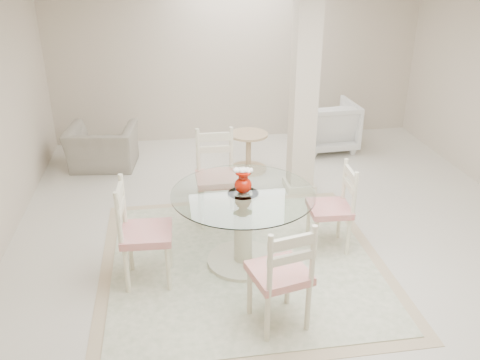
{
  "coord_description": "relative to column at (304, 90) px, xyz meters",
  "views": [
    {
      "loc": [
        -1.21,
        -4.67,
        2.96
      ],
      "look_at": [
        -0.52,
        -0.13,
        0.85
      ],
      "focal_mm": 38.0,
      "sensor_mm": 36.0,
      "label": 1
    }
  ],
  "objects": [
    {
      "name": "ground",
      "position": [
        -0.5,
        -1.3,
        -1.35
      ],
      "size": [
        7.0,
        7.0,
        0.0
      ],
      "primitive_type": "plane",
      "color": "beige",
      "rests_on": "ground"
    },
    {
      "name": "room_shell",
      "position": [
        -0.5,
        -1.3,
        0.51
      ],
      "size": [
        6.02,
        7.02,
        2.71
      ],
      "color": "beige",
      "rests_on": "ground"
    },
    {
      "name": "column",
      "position": [
        0.0,
        0.0,
        0.0
      ],
      "size": [
        0.3,
        0.3,
        2.7
      ],
      "primitive_type": "cube",
      "color": "beige",
      "rests_on": "ground"
    },
    {
      "name": "area_rug",
      "position": [
        -1.02,
        -1.63,
        -1.34
      ],
      "size": [
        2.88,
        2.88,
        0.02
      ],
      "color": "tan",
      "rests_on": "ground"
    },
    {
      "name": "dining_table",
      "position": [
        -1.02,
        -1.63,
        -0.94
      ],
      "size": [
        1.4,
        1.4,
        0.81
      ],
      "rotation": [
        0.0,
        0.0,
        0.16
      ],
      "color": "beige",
      "rests_on": "ground"
    },
    {
      "name": "red_vase",
      "position": [
        -1.02,
        -1.63,
        -0.42
      ],
      "size": [
        0.19,
        0.17,
        0.26
      ],
      "color": "#A91405",
      "rests_on": "dining_table"
    },
    {
      "name": "dining_chair_east",
      "position": [
        -0.01,
        -1.48,
        -0.79
      ],
      "size": [
        0.44,
        0.44,
        1.06
      ],
      "rotation": [
        0.0,
        0.0,
        -1.62
      ],
      "color": "#F6F0CB",
      "rests_on": "ground"
    },
    {
      "name": "dining_chair_north",
      "position": [
        -1.17,
        -0.62,
        -0.72
      ],
      "size": [
        0.48,
        0.48,
        1.19
      ],
      "rotation": [
        0.0,
        0.0,
        -0.01
      ],
      "color": "beige",
      "rests_on": "ground"
    },
    {
      "name": "dining_chair_west",
      "position": [
        -2.03,
        -1.78,
        -0.74
      ],
      "size": [
        0.49,
        0.49,
        1.16
      ],
      "rotation": [
        0.0,
        0.0,
        1.53
      ],
      "color": "#F0EAC5",
      "rests_on": "ground"
    },
    {
      "name": "dining_chair_south",
      "position": [
        -0.85,
        -2.64,
        -0.75
      ],
      "size": [
        0.54,
        0.54,
        1.13
      ],
      "rotation": [
        0.0,
        0.0,
        3.37
      ],
      "color": "beige",
      "rests_on": "ground"
    },
    {
      "name": "recliner_taupe",
      "position": [
        -2.65,
        1.16,
        -1.04
      ],
      "size": [
        1.04,
        0.94,
        0.62
      ],
      "primitive_type": "imported",
      "rotation": [
        0.0,
        0.0,
        3.02
      ],
      "color": "gray",
      "rests_on": "ground"
    },
    {
      "name": "armchair_white",
      "position": [
        0.81,
        1.41,
        -0.96
      ],
      "size": [
        0.87,
        0.9,
        0.78
      ],
      "primitive_type": "imported",
      "rotation": [
        0.0,
        0.0,
        3.19
      ],
      "color": "silver",
      "rests_on": "ground"
    },
    {
      "name": "side_table",
      "position": [
        -0.57,
        0.72,
        -1.09
      ],
      "size": [
        0.55,
        0.55,
        0.57
      ],
      "color": "tan",
      "rests_on": "ground"
    }
  ]
}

